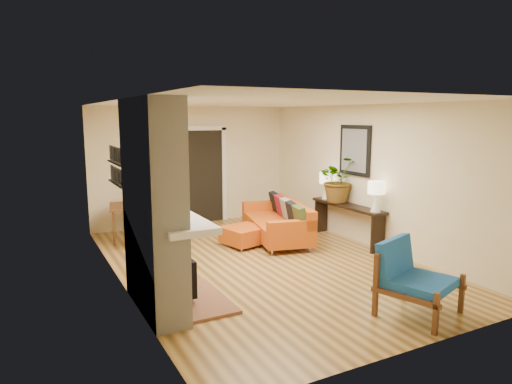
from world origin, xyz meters
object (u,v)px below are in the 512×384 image
(ottoman, at_px, (244,235))
(console_table, at_px, (347,212))
(houseplant, at_px, (339,179))
(blue_chair, at_px, (410,274))
(lamp_far, at_px, (327,182))
(lamp_near, at_px, (376,193))
(dining_table, at_px, (130,212))
(sofa, at_px, (280,222))

(ottoman, distance_m, console_table, 2.03)
(console_table, height_order, houseplant, houseplant)
(blue_chair, height_order, lamp_far, lamp_far)
(ottoman, xyz_separation_m, lamp_near, (1.88, -1.43, 0.86))
(console_table, bearing_deg, dining_table, 150.34)
(ottoman, bearing_deg, lamp_near, -37.25)
(dining_table, height_order, console_table, dining_table)
(dining_table, bearing_deg, blue_chair, -65.43)
(blue_chair, bearing_deg, houseplant, 66.95)
(ottoman, bearing_deg, houseplant, -11.47)
(houseplant, bearing_deg, ottoman, 168.53)
(dining_table, bearing_deg, sofa, -27.94)
(lamp_far, bearing_deg, lamp_near, -90.00)
(sofa, relative_size, console_table, 1.20)
(sofa, relative_size, blue_chair, 2.05)
(sofa, height_order, console_table, sofa)
(dining_table, bearing_deg, ottoman, -38.52)
(dining_table, relative_size, console_table, 0.86)
(blue_chair, xyz_separation_m, lamp_near, (1.37, 2.15, 0.58))
(dining_table, bearing_deg, lamp_near, -37.87)
(lamp_far, bearing_deg, console_table, -90.00)
(lamp_far, bearing_deg, houseplant, -91.45)
(blue_chair, height_order, console_table, blue_chair)
(lamp_far, bearing_deg, blue_chair, -110.88)
(ottoman, xyz_separation_m, console_table, (1.88, -0.67, 0.37))
(dining_table, height_order, lamp_far, lamp_far)
(ottoman, height_order, dining_table, dining_table)
(dining_table, xyz_separation_m, lamp_near, (3.65, -2.84, 0.52))
(ottoman, bearing_deg, lamp_far, 0.50)
(lamp_near, bearing_deg, dining_table, 142.13)
(lamp_near, xyz_separation_m, houseplant, (-0.01, 1.05, 0.11))
(ottoman, bearing_deg, dining_table, 141.48)
(sofa, distance_m, lamp_far, 1.29)
(ottoman, distance_m, lamp_far, 2.07)
(sofa, bearing_deg, ottoman, -176.95)
(dining_table, xyz_separation_m, console_table, (3.65, -2.08, 0.03))
(sofa, xyz_separation_m, ottoman, (-0.81, -0.04, -0.15))
(dining_table, xyz_separation_m, houseplant, (3.64, -1.79, 0.63))
(sofa, distance_m, lamp_near, 1.96)
(blue_chair, xyz_separation_m, console_table, (1.37, 2.91, 0.10))
(blue_chair, distance_m, console_table, 3.22)
(sofa, height_order, lamp_far, lamp_far)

